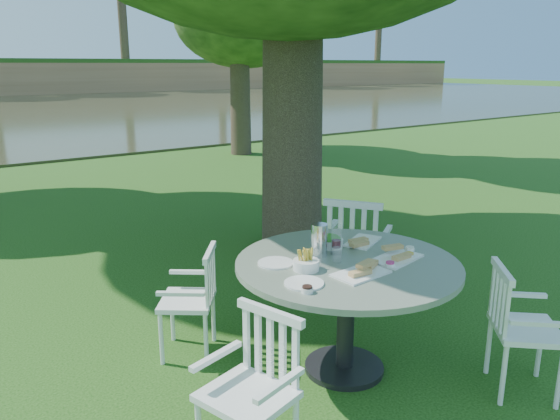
# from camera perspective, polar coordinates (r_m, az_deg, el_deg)

# --- Properties ---
(ground) EXTENTS (140.00, 140.00, 0.00)m
(ground) POSITION_cam_1_polar(r_m,az_deg,el_deg) (5.00, 1.37, -9.94)
(ground) COLOR #133B0C
(ground) RESTS_ON ground
(table) EXTENTS (1.52, 1.52, 0.82)m
(table) POSITION_cam_1_polar(r_m,az_deg,el_deg) (3.77, 7.01, -7.36)
(table) COLOR black
(table) RESTS_ON ground
(chair_ne) EXTENTS (0.67, 0.68, 1.00)m
(chair_ne) POSITION_cam_1_polar(r_m,az_deg,el_deg) (4.81, 7.79, -3.58)
(chair_ne) COLOR white
(chair_ne) RESTS_ON ground
(chair_nw) EXTENTS (0.56, 0.56, 0.82)m
(chair_nw) POSITION_cam_1_polar(r_m,az_deg,el_deg) (4.10, -8.58, -8.60)
(chair_nw) COLOR white
(chair_nw) RESTS_ON ground
(chair_sw) EXTENTS (0.51, 0.53, 0.86)m
(chair_sw) POSITION_cam_1_polar(r_m,az_deg,el_deg) (3.01, -2.34, -17.14)
(chair_sw) COLOR white
(chair_sw) RESTS_ON ground
(chair_se) EXTENTS (0.59, 0.59, 0.86)m
(chair_se) POSITION_cam_1_polar(r_m,az_deg,el_deg) (3.91, 23.22, -10.53)
(chair_se) COLOR white
(chair_se) RESTS_ON ground
(tableware) EXTENTS (1.17, 0.73, 0.23)m
(tableware) POSITION_cam_1_polar(r_m,az_deg,el_deg) (3.74, 5.55, -4.44)
(tableware) COLOR white
(tableware) RESTS_ON table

